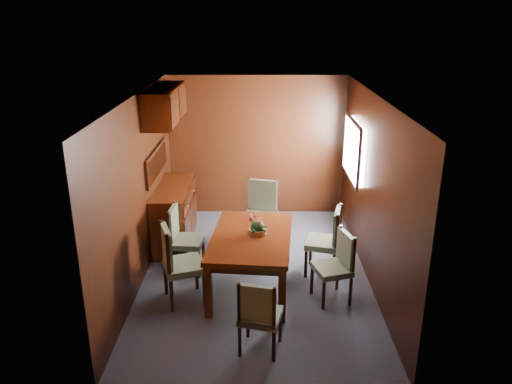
{
  "coord_description": "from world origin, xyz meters",
  "views": [
    {
      "loc": [
        0.04,
        -6.04,
        3.36
      ],
      "look_at": [
        0.0,
        0.36,
        1.05
      ],
      "focal_mm": 35.0,
      "sensor_mm": 36.0,
      "label": 1
    }
  ],
  "objects_px": {
    "chair_right_near": "(337,262)",
    "flower_centerpiece": "(258,225)",
    "chair_left_near": "(177,260)",
    "chair_head": "(259,313)",
    "dining_table": "(251,243)",
    "sideboard": "(175,215)"
  },
  "relations": [
    {
      "from": "chair_right_near",
      "to": "sideboard",
      "type": "bearing_deg",
      "value": 37.49
    },
    {
      "from": "chair_right_near",
      "to": "flower_centerpiece",
      "type": "relative_size",
      "value": 3.49
    },
    {
      "from": "chair_right_near",
      "to": "flower_centerpiece",
      "type": "distance_m",
      "value": 1.08
    },
    {
      "from": "chair_right_near",
      "to": "chair_head",
      "type": "xyz_separation_m",
      "value": [
        -0.95,
        -1.07,
        -0.02
      ]
    },
    {
      "from": "dining_table",
      "to": "chair_head",
      "type": "bearing_deg",
      "value": -80.82
    },
    {
      "from": "sideboard",
      "to": "dining_table",
      "type": "xyz_separation_m",
      "value": [
        1.2,
        -1.36,
        0.18
      ]
    },
    {
      "from": "chair_left_near",
      "to": "chair_head",
      "type": "bearing_deg",
      "value": 25.13
    },
    {
      "from": "chair_left_near",
      "to": "sideboard",
      "type": "bearing_deg",
      "value": 170.58
    },
    {
      "from": "sideboard",
      "to": "chair_left_near",
      "type": "xyz_separation_m",
      "value": [
        0.31,
        -1.7,
        0.11
      ]
    },
    {
      "from": "sideboard",
      "to": "flower_centerpiece",
      "type": "height_order",
      "value": "flower_centerpiece"
    },
    {
      "from": "sideboard",
      "to": "chair_right_near",
      "type": "bearing_deg",
      "value": -35.93
    },
    {
      "from": "dining_table",
      "to": "chair_head",
      "type": "distance_m",
      "value": 1.35
    },
    {
      "from": "dining_table",
      "to": "flower_centerpiece",
      "type": "relative_size",
      "value": 6.4
    },
    {
      "from": "sideboard",
      "to": "chair_left_near",
      "type": "bearing_deg",
      "value": -79.75
    },
    {
      "from": "sideboard",
      "to": "flower_centerpiece",
      "type": "distance_m",
      "value": 1.88
    },
    {
      "from": "chair_right_near",
      "to": "chair_left_near",
      "type": "bearing_deg",
      "value": 75.58
    },
    {
      "from": "sideboard",
      "to": "chair_left_near",
      "type": "distance_m",
      "value": 1.73
    },
    {
      "from": "dining_table",
      "to": "chair_head",
      "type": "xyz_separation_m",
      "value": [
        0.1,
        -1.33,
        -0.15
      ]
    },
    {
      "from": "sideboard",
      "to": "chair_head",
      "type": "xyz_separation_m",
      "value": [
        1.29,
        -2.69,
        0.03
      ]
    },
    {
      "from": "chair_left_near",
      "to": "flower_centerpiece",
      "type": "bearing_deg",
      "value": 91.61
    },
    {
      "from": "flower_centerpiece",
      "to": "sideboard",
      "type": "bearing_deg",
      "value": 133.92
    },
    {
      "from": "sideboard",
      "to": "flower_centerpiece",
      "type": "bearing_deg",
      "value": -46.08
    }
  ]
}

